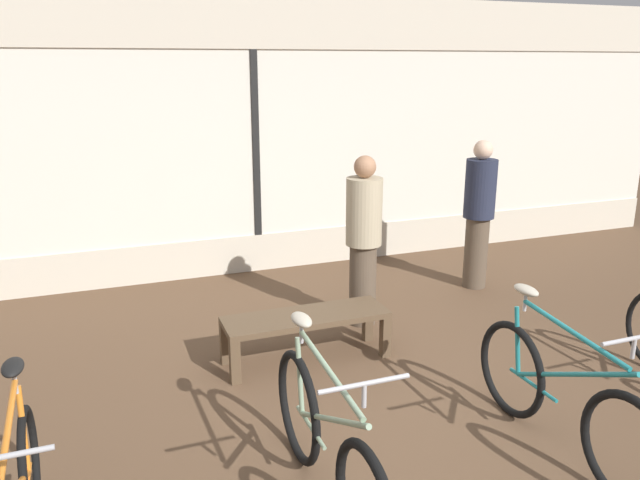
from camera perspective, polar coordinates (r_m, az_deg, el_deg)
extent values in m
plane|color=brown|center=(4.60, 7.05, -16.54)|extent=(24.00, 24.00, 0.00)
cube|color=beige|center=(7.66, -5.65, -1.08)|extent=(12.00, 0.08, 0.45)
cube|color=silver|center=(7.38, -5.93, 8.60)|extent=(12.00, 0.04, 2.15)
cube|color=beige|center=(7.34, -6.25, 19.31)|extent=(12.00, 0.08, 0.60)
cube|color=black|center=(7.36, -5.87, 8.58)|extent=(0.08, 0.02, 2.15)
torus|color=black|center=(4.00, -25.03, -18.05)|extent=(0.04, 0.65, 0.65)
cylinder|color=orange|center=(3.84, -25.50, -15.37)|extent=(0.03, 0.11, 0.49)
cylinder|color=orange|center=(3.29, -26.69, -15.49)|extent=(0.03, 0.89, 0.10)
cylinder|color=#B2B2B7|center=(3.66, -26.13, -11.51)|extent=(0.02, 0.02, 0.14)
ellipsoid|color=black|center=(3.63, -26.29, -10.39)|extent=(0.11, 0.22, 0.06)
torus|color=black|center=(4.08, -2.02, -15.03)|extent=(0.05, 0.72, 0.72)
cylinder|color=gray|center=(3.51, 0.98, -16.07)|extent=(0.03, 0.97, 0.51)
cylinder|color=gray|center=(3.93, -1.86, -12.31)|extent=(0.03, 0.11, 0.49)
cylinder|color=gray|center=(3.40, 0.82, -11.88)|extent=(0.03, 0.90, 0.10)
cylinder|color=gray|center=(3.89, -0.86, -16.69)|extent=(0.03, 0.47, 0.03)
cylinder|color=#B2B2B7|center=(3.76, -1.70, -8.42)|extent=(0.02, 0.02, 0.14)
ellipsoid|color=#B2A893|center=(3.72, -1.71, -7.30)|extent=(0.11, 0.22, 0.06)
cylinder|color=#B2B2B7|center=(2.99, 4.05, -14.00)|extent=(0.02, 0.02, 0.12)
cylinder|color=#ADADB2|center=(2.96, 4.08, -12.99)|extent=(0.46, 0.02, 0.02)
torus|color=black|center=(4.75, 17.06, -11.22)|extent=(0.05, 0.70, 0.70)
torus|color=black|center=(4.10, 26.27, -16.93)|extent=(0.05, 0.70, 0.70)
cylinder|color=#1E7A7F|center=(4.27, 21.95, -11.32)|extent=(0.03, 0.98, 0.51)
cylinder|color=#1E7A7F|center=(4.62, 17.61, -8.76)|extent=(0.03, 0.11, 0.49)
cylinder|color=#1E7A7F|center=(4.18, 22.07, -7.79)|extent=(0.03, 0.91, 0.10)
cylinder|color=#1E7A7F|center=(4.59, 18.87, -12.39)|extent=(0.03, 0.47, 0.03)
cylinder|color=#B2B2B7|center=(4.48, 18.25, -5.33)|extent=(0.02, 0.02, 0.14)
ellipsoid|color=#B2A893|center=(4.45, 18.34, -4.37)|extent=(0.11, 0.22, 0.06)
cylinder|color=#B2B2B7|center=(3.86, 26.74, -8.83)|extent=(0.02, 0.02, 0.12)
cylinder|color=#ADADB2|center=(3.83, 26.85, -8.01)|extent=(0.46, 0.02, 0.02)
cube|color=brown|center=(5.29, -1.29, -7.08)|extent=(1.40, 0.44, 0.05)
cube|color=brown|center=(5.06, -7.78, -10.98)|extent=(0.08, 0.08, 0.37)
cube|color=brown|center=(5.46, 5.99, -8.80)|extent=(0.08, 0.08, 0.37)
cube|color=brown|center=(5.37, -8.67, -9.32)|extent=(0.08, 0.08, 0.37)
cube|color=brown|center=(5.75, 4.39, -7.41)|extent=(0.08, 0.08, 0.37)
cylinder|color=brown|center=(7.22, 14.06, -1.08)|extent=(0.35, 0.35, 0.81)
cylinder|color=#23283D|center=(7.04, 14.46, 4.56)|extent=(0.45, 0.45, 0.64)
sphere|color=beige|center=(6.98, 14.70, 7.98)|extent=(0.21, 0.21, 0.21)
cylinder|color=brown|center=(6.03, 3.92, -4.05)|extent=(0.37, 0.37, 0.80)
cylinder|color=tan|center=(5.83, 4.05, 2.61)|extent=(0.48, 0.48, 0.63)
sphere|color=#9E7051|center=(5.74, 4.14, 6.70)|extent=(0.21, 0.21, 0.21)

